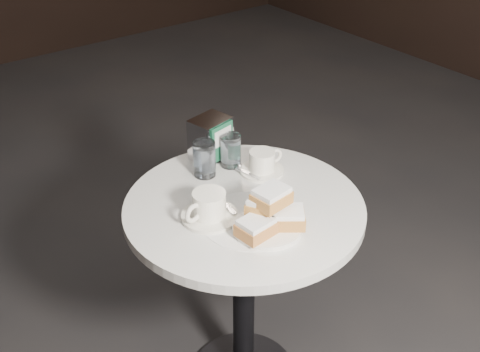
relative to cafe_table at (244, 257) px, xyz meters
name	(u,v)px	position (x,y,z in m)	size (l,w,h in m)	color
cafe_table	(244,257)	(0.00, 0.00, 0.00)	(0.70, 0.70, 0.74)	black
sugar_spill	(251,220)	(-0.03, -0.07, 0.20)	(0.28, 0.28, 0.00)	white
beignet_plate	(269,216)	(-0.02, -0.14, 0.24)	(0.23, 0.23, 0.12)	white
coffee_cup_left	(209,208)	(-0.12, 0.00, 0.23)	(0.18, 0.18, 0.08)	silver
coffee_cup_right	(262,163)	(0.15, 0.11, 0.23)	(0.15, 0.15, 0.07)	white
water_glass_left	(204,159)	(0.00, 0.20, 0.25)	(0.07, 0.07, 0.11)	silver
water_glass_right	(231,151)	(0.10, 0.20, 0.25)	(0.07, 0.07, 0.11)	white
napkin_dispenser	(211,138)	(0.08, 0.28, 0.27)	(0.14, 0.12, 0.14)	silver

